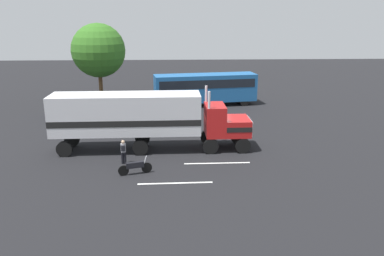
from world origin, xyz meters
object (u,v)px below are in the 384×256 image
object	(u,v)px
person_bystander	(123,151)
motorcycle	(135,167)
semi_truck	(142,116)
parked_car	(72,109)
tree_left	(99,51)
parked_bus	(205,87)

from	to	relation	value
person_bystander	motorcycle	xyz separation A→B (m)	(0.94, -1.78, -0.41)
semi_truck	parked_car	size ratio (longest dim) A/B	3.16
person_bystander	tree_left	world-z (taller)	tree_left
motorcycle	parked_bus	bearing A→B (deg)	73.01
parked_bus	parked_car	distance (m)	14.11
parked_car	tree_left	size ratio (longest dim) A/B	0.51
person_bystander	parked_car	bearing A→B (deg)	117.56
parked_bus	semi_truck	bearing A→B (deg)	-111.43
parked_car	motorcycle	distance (m)	16.31
motorcycle	semi_truck	bearing A→B (deg)	88.42
tree_left	parked_car	bearing A→B (deg)	-101.10
parked_car	motorcycle	xyz separation A→B (m)	(7.55, -14.46, -0.33)
semi_truck	person_bystander	bearing A→B (deg)	-111.32
parked_car	semi_truck	bearing A→B (deg)	-52.36
parked_car	motorcycle	size ratio (longest dim) A/B	2.19
semi_truck	person_bystander	xyz separation A→B (m)	(-1.06, -2.72, -1.63)
semi_truck	person_bystander	distance (m)	3.35
semi_truck	parked_bus	distance (m)	15.48
semi_truck	parked_bus	xyz separation A→B (m)	(5.65, 14.41, -0.46)
person_bystander	motorcycle	distance (m)	2.06
parked_bus	tree_left	xyz separation A→B (m)	(-11.84, 3.11, 3.64)
person_bystander	parked_bus	xyz separation A→B (m)	(6.71, 17.13, 1.17)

